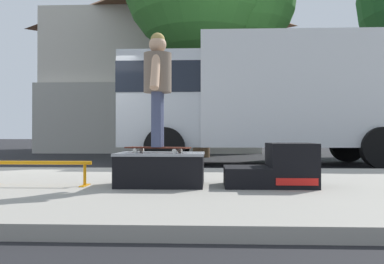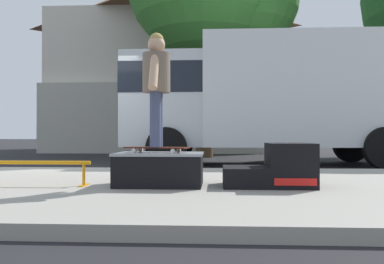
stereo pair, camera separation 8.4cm
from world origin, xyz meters
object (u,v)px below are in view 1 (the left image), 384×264
Objects in this scene: skate_box at (161,168)px; kicker_ramp at (277,168)px; skater_kid at (158,80)px; skateboard at (158,148)px; box_truck at (264,95)px; grind_rail at (38,167)px.

skate_box is 1.37m from kicker_ramp.
skater_kid reaches higher than skate_box.
skater_kid is (-0.04, -0.00, 1.05)m from skate_box.
skateboard is at bearing 108.43° from skater_kid.
kicker_ramp reaches higher than skate_box.
kicker_ramp is 0.15× the size of box_truck.
skate_box is 0.24m from skateboard.
box_truck is (3.36, 5.54, 1.36)m from grind_rail.
grind_rail is at bearing -178.68° from kicker_ramp.
skater_kid is at bearing -175.57° from skate_box.
skate_box is 0.98× the size of kicker_ramp.
grind_rail is at bearing -177.47° from skater_kid.
kicker_ramp is 1.76m from skater_kid.
box_truck is (0.52, 5.47, 1.37)m from kicker_ramp.
box_truck is at bearing 70.53° from skateboard.
kicker_ramp is 1.43m from skateboard.
skater_kid reaches higher than skateboard.
skater_kid is at bearing -109.47° from box_truck.
skate_box is at bearing 2.58° from grind_rail.
grind_rail is (-1.46, -0.07, 0.01)m from skate_box.
skateboard is (-0.04, -0.00, 0.24)m from skate_box.
grind_rail is (-2.83, -0.07, 0.01)m from kicker_ramp.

